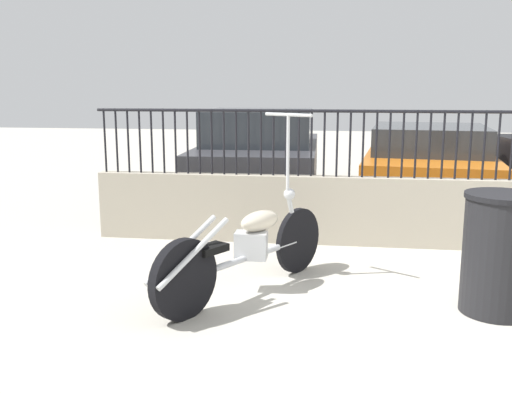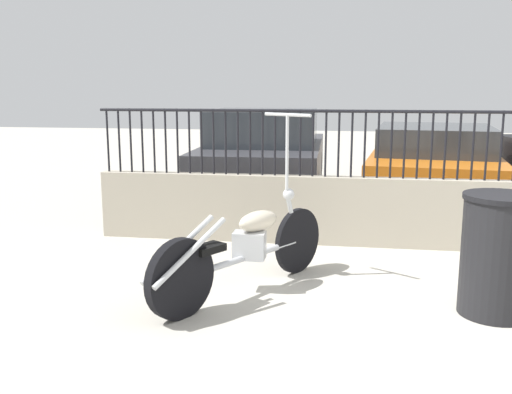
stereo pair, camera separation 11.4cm
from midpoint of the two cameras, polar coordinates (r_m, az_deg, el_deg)
name	(u,v)px [view 2 (the right image)]	position (r m, az deg, el deg)	size (l,w,h in m)	color
low_wall	(461,215)	(6.72, 20.31, -1.70)	(8.34, 0.18, 0.79)	#B2A893
fence_railing	(467,136)	(6.60, 20.81, 5.77)	(8.34, 0.04, 0.76)	black
motorcycle_silver	(239,249)	(4.92, -1.09, -5.27)	(1.25, 1.88, 1.56)	black
trash_bin	(498,255)	(4.90, 23.66, -5.34)	(0.59, 0.59, 0.97)	black
car_dark_grey	(265,155)	(9.22, 1.24, 4.25)	(1.88, 3.99, 1.44)	black
car_orange	(433,162)	(9.40, 17.63, 3.31)	(2.31, 4.29, 1.20)	black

